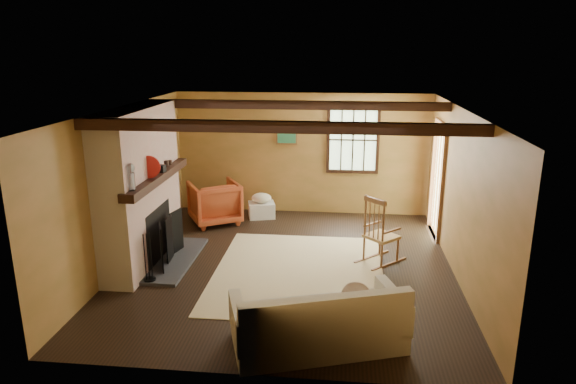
# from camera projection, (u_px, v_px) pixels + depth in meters

# --- Properties ---
(ground) EXTENTS (5.50, 5.50, 0.00)m
(ground) POSITION_uv_depth(u_px,v_px,m) (287.00, 266.00, 7.89)
(ground) COLOR black
(ground) RESTS_ON ground
(room_envelope) EXTENTS (5.02, 5.52, 2.44)m
(room_envelope) POSITION_uv_depth(u_px,v_px,m) (303.00, 159.00, 7.67)
(room_envelope) COLOR #AF763E
(room_envelope) RESTS_ON ground
(fireplace) EXTENTS (1.02, 2.30, 2.40)m
(fireplace) POSITION_uv_depth(u_px,v_px,m) (142.00, 193.00, 7.81)
(fireplace) COLOR #A84541
(fireplace) RESTS_ON ground
(rug) EXTENTS (2.50, 3.00, 0.01)m
(rug) POSITION_uv_depth(u_px,v_px,m) (299.00, 272.00, 7.68)
(rug) COLOR beige
(rug) RESTS_ON ground
(rocking_chair) EXTENTS (0.84, 0.83, 1.08)m
(rocking_chair) POSITION_uv_depth(u_px,v_px,m) (380.00, 235.00, 7.92)
(rocking_chair) COLOR tan
(rocking_chair) RESTS_ON ground
(sofa) EXTENTS (2.08, 1.39, 0.77)m
(sofa) POSITION_uv_depth(u_px,v_px,m) (320.00, 325.00, 5.69)
(sofa) COLOR silver
(sofa) RESTS_ON ground
(firewood_pile) EXTENTS (0.75, 0.14, 0.27)m
(firewood_pile) POSITION_uv_depth(u_px,v_px,m) (213.00, 204.00, 10.52)
(firewood_pile) COLOR brown
(firewood_pile) RESTS_ON ground
(laundry_basket) EXTENTS (0.58, 0.49, 0.30)m
(laundry_basket) POSITION_uv_depth(u_px,v_px,m) (262.00, 210.00, 10.11)
(laundry_basket) COLOR white
(laundry_basket) RESTS_ON ground
(basket_pillow) EXTENTS (0.47, 0.42, 0.20)m
(basket_pillow) POSITION_uv_depth(u_px,v_px,m) (261.00, 198.00, 10.04)
(basket_pillow) COLOR silver
(basket_pillow) RESTS_ON laundry_basket
(armchair) EXTENTS (1.19, 1.20, 0.81)m
(armchair) POSITION_uv_depth(u_px,v_px,m) (215.00, 202.00, 9.73)
(armchair) COLOR #BF6026
(armchair) RESTS_ON ground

